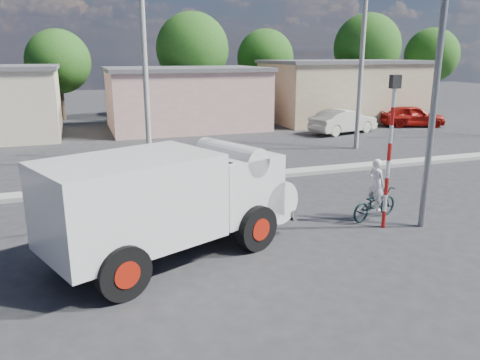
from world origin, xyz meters
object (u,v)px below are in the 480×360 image
object	(u,v)px
cyclist	(375,194)
traffic_pole	(390,140)
bicycle	(375,203)
streetlight	(435,51)
car_red	(413,116)
car_cream	(343,121)
truck	(176,198)

from	to	relation	value
cyclist	traffic_pole	size ratio (longest dim) A/B	0.36
bicycle	streetlight	distance (m)	4.65
cyclist	car_red	xyz separation A→B (m)	(13.60, 15.22, -0.06)
car_cream	streetlight	bearing A→B (deg)	141.41
streetlight	car_red	bearing A→B (deg)	51.70
traffic_pole	truck	bearing A→B (deg)	178.78
cyclist	car_cream	bearing A→B (deg)	-44.12
bicycle	streetlight	xyz separation A→B (m)	(0.77, -1.02, 4.47)
truck	cyclist	distance (m)	6.29
cyclist	traffic_pole	bearing A→B (deg)	150.55
truck	car_red	size ratio (longest dim) A/B	1.59
bicycle	car_cream	world-z (taller)	car_cream
truck	car_cream	size ratio (longest dim) A/B	1.48
truck	car_red	xyz separation A→B (m)	(19.83, 15.82, -0.74)
cyclist	car_red	size ratio (longest dim) A/B	0.37
car_cream	car_red	bearing A→B (deg)	-96.17
bicycle	cyclist	bearing A→B (deg)	-0.00
truck	streetlight	bearing A→B (deg)	-26.30
cyclist	bicycle	bearing A→B (deg)	-0.00
cyclist	traffic_pole	distance (m)	1.95
truck	streetlight	distance (m)	7.83
streetlight	truck	bearing A→B (deg)	176.49
traffic_pole	streetlight	distance (m)	2.56
car_cream	traffic_pole	bearing A→B (deg)	138.09
bicycle	car_red	bearing A→B (deg)	-58.04
car_red	traffic_pole	world-z (taller)	traffic_pole
car_cream	car_red	size ratio (longest dim) A/B	1.07
streetlight	car_cream	bearing A→B (deg)	66.10
truck	car_red	distance (m)	25.38
bicycle	traffic_pole	bearing A→B (deg)	150.55
bicycle	car_red	xyz separation A→B (m)	(13.60, 15.22, 0.25)
bicycle	car_cream	distance (m)	16.20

